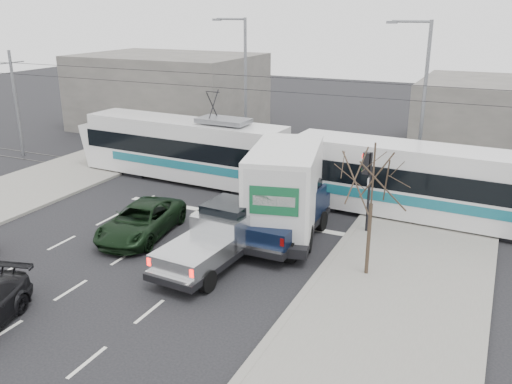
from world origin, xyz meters
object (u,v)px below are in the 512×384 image
at_px(bare_tree, 373,180).
at_px(green_car, 141,221).
at_px(traffic_signal, 367,175).
at_px(street_lamp_near, 421,96).
at_px(silver_pickup, 220,235).
at_px(tram, 289,163).
at_px(street_lamp_far, 243,81).
at_px(navy_pickup, 289,213).
at_px(box_truck, 287,188).

height_order(bare_tree, green_car, bare_tree).
xyz_separation_m(traffic_signal, street_lamp_near, (0.84, 7.50, 2.37)).
bearing_deg(silver_pickup, tram, 96.69).
bearing_deg(tram, street_lamp_near, 39.55).
relative_size(street_lamp_far, tram, 0.35).
height_order(traffic_signal, street_lamp_near, street_lamp_near).
bearing_deg(street_lamp_far, street_lamp_near, -9.87).
distance_m(tram, navy_pickup, 5.59).
bearing_deg(silver_pickup, traffic_signal, 52.78).
bearing_deg(traffic_signal, tram, 146.50).
distance_m(street_lamp_near, tram, 7.85).
xyz_separation_m(silver_pickup, navy_pickup, (1.67, 3.21, 0.09)).
xyz_separation_m(bare_tree, street_lamp_near, (-0.29, 11.50, 1.32)).
distance_m(traffic_signal, green_car, 10.05).
bearing_deg(bare_tree, tram, 129.74).
distance_m(bare_tree, traffic_signal, 4.28).
bearing_deg(tram, box_truck, -66.87).
relative_size(bare_tree, tram, 0.19).
distance_m(street_lamp_far, box_truck, 13.24).
height_order(street_lamp_far, box_truck, street_lamp_far).
relative_size(bare_tree, street_lamp_far, 0.56).
bearing_deg(navy_pickup, silver_pickup, -117.01).
relative_size(traffic_signal, navy_pickup, 0.62).
xyz_separation_m(box_truck, green_car, (-5.52, -3.35, -1.26)).
bearing_deg(navy_pickup, street_lamp_far, 124.98).
distance_m(tram, green_car, 8.65).
xyz_separation_m(street_lamp_near, silver_pickup, (-5.32, -12.63, -4.01)).
bearing_deg(silver_pickup, bare_tree, 15.28).
distance_m(traffic_signal, street_lamp_near, 7.91).
relative_size(traffic_signal, green_car, 0.70).
height_order(traffic_signal, navy_pickup, traffic_signal).
distance_m(street_lamp_near, street_lamp_far, 11.67).
xyz_separation_m(tram, silver_pickup, (0.40, -8.35, -0.77)).
relative_size(box_truck, navy_pickup, 1.45).
relative_size(traffic_signal, box_truck, 0.43).
xyz_separation_m(street_lamp_far, silver_pickup, (6.18, -14.63, -4.01)).
height_order(tram, box_truck, tram).
xyz_separation_m(street_lamp_far, box_truck, (7.36, -10.55, -3.14)).
bearing_deg(tram, street_lamp_far, 135.45).
xyz_separation_m(navy_pickup, green_car, (-6.00, -2.48, -0.48)).
distance_m(street_lamp_far, navy_pickup, 14.40).
bearing_deg(silver_pickup, street_lamp_far, 116.83).
bearing_deg(silver_pickup, navy_pickup, 66.45).
bearing_deg(box_truck, bare_tree, -47.14).
xyz_separation_m(traffic_signal, silver_pickup, (-4.48, -5.12, -1.64)).
xyz_separation_m(street_lamp_near, tram, (-5.72, -4.27, -3.25)).
distance_m(bare_tree, street_lamp_far, 17.97).
bearing_deg(traffic_signal, green_car, -153.51).
xyz_separation_m(street_lamp_near, box_truck, (-4.14, -8.55, -3.14)).
bearing_deg(traffic_signal, silver_pickup, -131.15).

